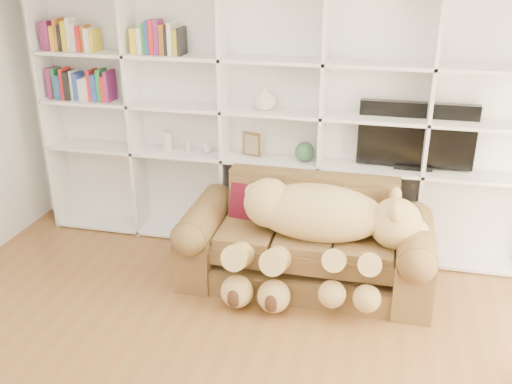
# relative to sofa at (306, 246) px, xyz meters

# --- Properties ---
(wall_back) EXTENTS (5.00, 0.02, 2.70)m
(wall_back) POSITION_rel_sofa_xyz_m (-0.42, 0.79, 1.03)
(wall_back) COLOR white
(wall_back) RESTS_ON floor
(bookshelf) EXTENTS (4.43, 0.35, 2.40)m
(bookshelf) POSITION_rel_sofa_xyz_m (-0.66, 0.66, 0.98)
(bookshelf) COLOR white
(bookshelf) RESTS_ON floor
(sofa) EXTENTS (2.04, 0.88, 0.86)m
(sofa) POSITION_rel_sofa_xyz_m (0.00, 0.00, 0.00)
(sofa) COLOR brown
(sofa) RESTS_ON floor
(teddy_bear) EXTENTS (1.55, 0.84, 0.90)m
(teddy_bear) POSITION_rel_sofa_xyz_m (0.11, -0.17, 0.28)
(teddy_bear) COLOR tan
(teddy_bear) RESTS_ON sofa
(throw_pillow) EXTENTS (0.36, 0.24, 0.35)m
(throw_pillow) POSITION_rel_sofa_xyz_m (-0.52, 0.14, 0.28)
(throw_pillow) COLOR #550E24
(throw_pillow) RESTS_ON sofa
(tv) EXTENTS (0.98, 0.18, 0.58)m
(tv) POSITION_rel_sofa_xyz_m (0.82, 0.65, 0.82)
(tv) COLOR black
(tv) RESTS_ON bookshelf
(picture_frame) EXTENTS (0.18, 0.06, 0.22)m
(picture_frame) POSITION_rel_sofa_xyz_m (-0.61, 0.60, 0.66)
(picture_frame) COLOR brown
(picture_frame) RESTS_ON bookshelf
(green_vase) EXTENTS (0.17, 0.17, 0.17)m
(green_vase) POSITION_rel_sofa_xyz_m (-0.13, 0.60, 0.63)
(green_vase) COLOR #31603C
(green_vase) RESTS_ON bookshelf
(figurine_tall) EXTENTS (0.11, 0.11, 0.18)m
(figurine_tall) POSITION_rel_sofa_xyz_m (-1.43, 0.60, 0.63)
(figurine_tall) COLOR beige
(figurine_tall) RESTS_ON bookshelf
(figurine_short) EXTENTS (0.07, 0.07, 0.12)m
(figurine_short) POSITION_rel_sofa_xyz_m (-1.23, 0.60, 0.60)
(figurine_short) COLOR beige
(figurine_short) RESTS_ON bookshelf
(snow_globe) EXTENTS (0.09, 0.09, 0.09)m
(snow_globe) POSITION_rel_sofa_xyz_m (-1.04, 0.60, 0.59)
(snow_globe) COLOR silver
(snow_globe) RESTS_ON bookshelf
(shelf_vase) EXTENTS (0.24, 0.24, 0.21)m
(shelf_vase) POSITION_rel_sofa_xyz_m (-0.50, 0.60, 1.10)
(shelf_vase) COLOR silver
(shelf_vase) RESTS_ON bookshelf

